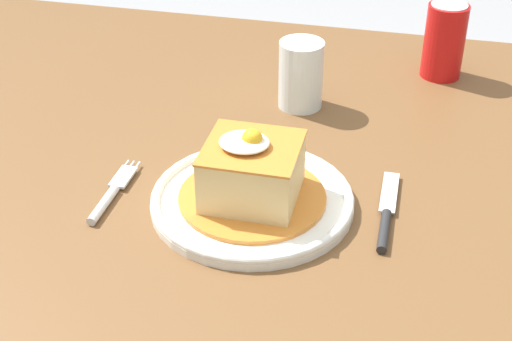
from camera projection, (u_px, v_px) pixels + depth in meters
The scene contains 7 objects.
dining_table at pixel (259, 205), 1.13m from camera, with size 1.32×0.90×0.77m.
main_plate at pixel (252, 200), 0.94m from camera, with size 0.25×0.25×0.02m.
sandwich_meal at pixel (252, 175), 0.92m from camera, with size 0.19×0.19×0.10m.
fork at pixel (110, 195), 0.95m from camera, with size 0.02×0.14×0.01m.
knife at pixel (386, 219), 0.91m from camera, with size 0.02×0.17×0.01m.
soda_can at pixel (444, 41), 1.22m from camera, with size 0.07×0.07×0.12m.
drinking_glass at pixel (301, 79), 1.14m from camera, with size 0.07×0.07×0.10m.
Camera 1 is at (0.21, -0.90, 1.32)m, focal length 52.75 mm.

